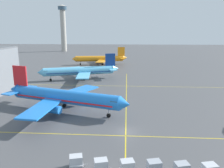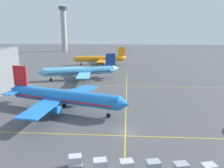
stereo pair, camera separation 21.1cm
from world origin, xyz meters
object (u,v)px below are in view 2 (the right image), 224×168
Objects in this scene: baggage_cart_row_fourth at (153,167)px; airliner_second_row at (80,71)px; baggage_cart_row_middle at (127,166)px; baggage_cart_row_second at (100,165)px; airliner_front_gate at (63,97)px; airliner_third_row at (101,59)px; control_tower at (64,25)px; baggage_cart_row_leftmost at (75,161)px.

airliner_second_row is at bearing 110.55° from baggage_cart_row_fourth.
baggage_cart_row_middle is 3.80m from baggage_cart_row_fourth.
airliner_second_row is at bearing 104.16° from baggage_cart_row_second.
baggage_cart_row_fourth is (3.79, 0.16, 0.00)m from baggage_cart_row_middle.
baggage_cart_row_fourth is (7.58, 0.17, 0.00)m from baggage_cart_row_second.
airliner_front_gate is 11.81× the size of baggage_cart_row_fourth.
baggage_cart_row_second is (12.45, -105.37, -2.53)m from airliner_third_row.
airliner_third_row is at bearing -62.41° from control_tower.
airliner_second_row reaches higher than baggage_cart_row_second.
airliner_third_row is at bearing 96.74° from baggage_cart_row_second.
airliner_second_row reaches higher than baggage_cart_row_fourth.
baggage_cart_row_leftmost is at bearing 176.92° from baggage_cart_row_fourth.
baggage_cart_row_second is at bearing -75.84° from airliner_second_row.
baggage_cart_row_second is 1.00× the size of baggage_cart_row_fourth.
baggage_cart_row_second is at bearing -179.95° from baggage_cart_row_middle.
control_tower is at bearing 108.93° from baggage_cart_row_fourth.
airliner_front_gate reaches higher than baggage_cart_row_leftmost.
airliner_front_gate is 177.63m from control_tower.
baggage_cart_row_leftmost and baggage_cart_row_fourth have the same top height.
airliner_front_gate reaches higher than baggage_cart_row_fourth.
baggage_cart_row_second is at bearing -11.60° from baggage_cart_row_leftmost.
baggage_cart_row_second is (15.76, -62.44, -2.58)m from airliner_second_row.
airliner_second_row is 11.47× the size of baggage_cart_row_leftmost.
airliner_third_row is 107.13m from baggage_cart_row_fourth.
control_tower is at bearing 105.38° from airliner_front_gate.
airliner_second_row reaches higher than baggage_cart_row_leftmost.
control_tower reaches higher than baggage_cart_row_second.
airliner_front_gate is at bearing 116.61° from baggage_cart_row_second.
baggage_cart_row_second is at bearing -83.26° from airliner_third_row.
airliner_front_gate is at bearing -89.92° from airliner_third_row.
airliner_third_row reaches higher than baggage_cart_row_second.
airliner_third_row reaches higher than baggage_cart_row_fourth.
control_tower reaches higher than baggage_cart_row_fourth.
baggage_cart_row_second and baggage_cart_row_fourth have the same top height.
control_tower is at bearing 108.15° from airliner_second_row.
airliner_third_row is 11.57× the size of baggage_cart_row_middle.
baggage_cart_row_fourth is at bearing 1.25° from baggage_cart_row_second.
baggage_cart_row_leftmost is (11.97, -61.66, -2.58)m from airliner_second_row.
baggage_cart_row_middle is (3.79, 0.00, 0.00)m from baggage_cart_row_second.
airliner_front_gate is 11.81× the size of baggage_cart_row_second.
baggage_cart_row_leftmost is 7.62m from baggage_cart_row_middle.
baggage_cart_row_fourth is at bearing -79.22° from airliner_third_row.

